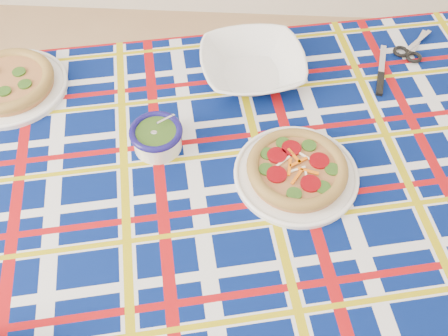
# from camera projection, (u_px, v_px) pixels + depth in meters

# --- Properties ---
(dining_table) EXTENTS (1.77, 1.30, 0.75)m
(dining_table) POSITION_uv_depth(u_px,v_px,m) (228.00, 189.00, 1.23)
(dining_table) COLOR brown
(dining_table) RESTS_ON floor
(tablecloth) EXTENTS (1.80, 1.34, 0.11)m
(tablecloth) POSITION_uv_depth(u_px,v_px,m) (228.00, 184.00, 1.21)
(tablecloth) COLOR #041555
(tablecloth) RESTS_ON dining_table
(main_focaccia_plate) EXTENTS (0.36, 0.36, 0.06)m
(main_focaccia_plate) POSITION_uv_depth(u_px,v_px,m) (297.00, 169.00, 1.14)
(main_focaccia_plate) COLOR #B06F3E
(main_focaccia_plate) RESTS_ON tablecloth
(pesto_bowl) EXTENTS (0.16, 0.16, 0.08)m
(pesto_bowl) POSITION_uv_depth(u_px,v_px,m) (157.00, 136.00, 1.18)
(pesto_bowl) COLOR #223F11
(pesto_bowl) RESTS_ON tablecloth
(serving_bowl) EXTENTS (0.33, 0.33, 0.07)m
(serving_bowl) POSITION_uv_depth(u_px,v_px,m) (252.00, 66.00, 1.34)
(serving_bowl) COLOR white
(serving_bowl) RESTS_ON tablecloth
(second_focaccia_plate) EXTENTS (0.36, 0.36, 0.06)m
(second_focaccia_plate) POSITION_uv_depth(u_px,v_px,m) (8.00, 82.00, 1.31)
(second_focaccia_plate) COLOR #B06F3E
(second_focaccia_plate) RESTS_ON tablecloth
(table_knife) EXTENTS (0.06, 0.22, 0.01)m
(table_knife) POSITION_uv_depth(u_px,v_px,m) (382.00, 60.00, 1.40)
(table_knife) COLOR silver
(table_knife) RESTS_ON tablecloth
(kitchen_scissors) EXTENTS (0.18, 0.20, 0.02)m
(kitchen_scissors) POSITION_uv_depth(u_px,v_px,m) (419.00, 41.00, 1.44)
(kitchen_scissors) COLOR silver
(kitchen_scissors) RESTS_ON tablecloth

